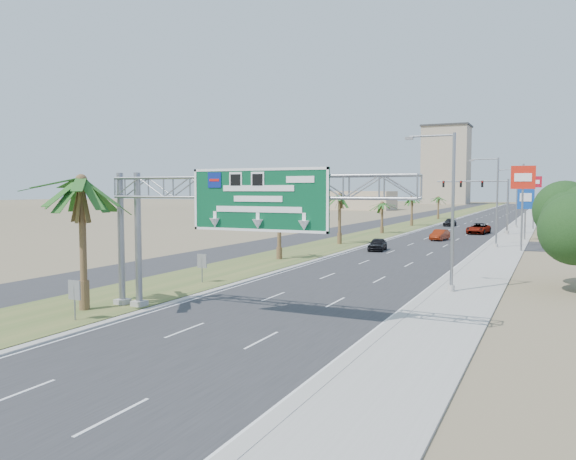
% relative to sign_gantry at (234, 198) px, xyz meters
% --- Properties ---
extents(ground, '(600.00, 600.00, 0.00)m').
position_rel_sign_gantry_xyz_m(ground, '(1.06, -9.93, -6.06)').
color(ground, '#8C7A59').
rests_on(ground, ground).
extents(road, '(12.00, 300.00, 0.02)m').
position_rel_sign_gantry_xyz_m(road, '(1.06, 100.07, -6.05)').
color(road, '#28282B').
rests_on(road, ground).
extents(sidewalk_right, '(4.00, 300.00, 0.10)m').
position_rel_sign_gantry_xyz_m(sidewalk_right, '(9.56, 100.07, -6.01)').
color(sidewalk_right, '#9E9B93').
rests_on(sidewalk_right, ground).
extents(median_grass, '(7.00, 300.00, 0.12)m').
position_rel_sign_gantry_xyz_m(median_grass, '(-8.94, 100.07, -6.00)').
color(median_grass, '#435C28').
rests_on(median_grass, ground).
extents(opposing_road, '(8.00, 300.00, 0.02)m').
position_rel_sign_gantry_xyz_m(opposing_road, '(-15.94, 100.07, -6.05)').
color(opposing_road, '#28282B').
rests_on(opposing_road, ground).
extents(sign_gantry, '(16.75, 1.24, 7.50)m').
position_rel_sign_gantry_xyz_m(sign_gantry, '(0.00, 0.00, 0.00)').
color(sign_gantry, gray).
rests_on(sign_gantry, ground).
extents(palm_near, '(5.70, 5.70, 8.35)m').
position_rel_sign_gantry_xyz_m(palm_near, '(-8.14, -1.93, 0.87)').
color(palm_near, brown).
rests_on(palm_near, ground).
extents(palm_row_b, '(3.99, 3.99, 5.95)m').
position_rel_sign_gantry_xyz_m(palm_row_b, '(-8.44, 22.07, -1.16)').
color(palm_row_b, brown).
rests_on(palm_row_b, ground).
extents(palm_row_c, '(3.99, 3.99, 6.75)m').
position_rel_sign_gantry_xyz_m(palm_row_c, '(-8.44, 38.07, -0.39)').
color(palm_row_c, brown).
rests_on(palm_row_c, ground).
extents(palm_row_d, '(3.99, 3.99, 5.45)m').
position_rel_sign_gantry_xyz_m(palm_row_d, '(-8.44, 56.07, -1.64)').
color(palm_row_d, brown).
rests_on(palm_row_d, ground).
extents(palm_row_e, '(3.99, 3.99, 6.15)m').
position_rel_sign_gantry_xyz_m(palm_row_e, '(-8.44, 75.07, -0.97)').
color(palm_row_e, brown).
rests_on(palm_row_e, ground).
extents(palm_row_f, '(3.99, 3.99, 5.75)m').
position_rel_sign_gantry_xyz_m(palm_row_f, '(-8.44, 100.07, -1.35)').
color(palm_row_f, brown).
rests_on(palm_row_f, ground).
extents(streetlight_near, '(3.27, 0.44, 10.00)m').
position_rel_sign_gantry_xyz_m(streetlight_near, '(8.36, 12.07, -1.36)').
color(streetlight_near, gray).
rests_on(streetlight_near, ground).
extents(streetlight_mid, '(3.27, 0.44, 10.00)m').
position_rel_sign_gantry_xyz_m(streetlight_mid, '(8.36, 42.07, -1.36)').
color(streetlight_mid, gray).
rests_on(streetlight_mid, ground).
extents(streetlight_far, '(3.27, 0.44, 10.00)m').
position_rel_sign_gantry_xyz_m(streetlight_far, '(8.36, 78.07, -1.36)').
color(streetlight_far, gray).
rests_on(streetlight_far, ground).
extents(signal_mast, '(10.28, 0.71, 8.00)m').
position_rel_sign_gantry_xyz_m(signal_mast, '(6.23, 62.05, -1.21)').
color(signal_mast, gray).
rests_on(signal_mast, ground).
extents(median_signback_a, '(0.75, 0.08, 2.08)m').
position_rel_sign_gantry_xyz_m(median_signback_a, '(-6.74, -3.93, -4.61)').
color(median_signback_a, gray).
rests_on(median_signback_a, ground).
extents(median_signback_b, '(0.75, 0.08, 2.08)m').
position_rel_sign_gantry_xyz_m(median_signback_b, '(-7.44, 8.07, -4.61)').
color(median_signback_b, gray).
rests_on(median_signback_b, ground).
extents(tower_distant, '(20.00, 16.00, 35.00)m').
position_rel_sign_gantry_xyz_m(tower_distant, '(-30.94, 240.07, 11.44)').
color(tower_distant, tan).
rests_on(tower_distant, ground).
extents(building_distant_left, '(24.00, 14.00, 6.00)m').
position_rel_sign_gantry_xyz_m(building_distant_left, '(-43.94, 150.07, -3.06)').
color(building_distant_left, '#CDB38A').
rests_on(building_distant_left, ground).
extents(car_left_lane, '(1.97, 4.10, 1.35)m').
position_rel_sign_gantry_xyz_m(car_left_lane, '(-2.56, 33.73, -5.38)').
color(car_left_lane, black).
rests_on(car_left_lane, ground).
extents(car_mid_lane, '(2.01, 4.32, 1.37)m').
position_rel_sign_gantry_xyz_m(car_mid_lane, '(1.17, 49.01, -5.37)').
color(car_mid_lane, maroon).
rests_on(car_mid_lane, ground).
extents(car_right_lane, '(3.23, 5.83, 1.54)m').
position_rel_sign_gantry_xyz_m(car_right_lane, '(4.37, 61.92, -5.29)').
color(car_right_lane, gray).
rests_on(car_right_lane, ground).
extents(car_far, '(1.88, 4.48, 1.29)m').
position_rel_sign_gantry_xyz_m(car_far, '(-2.35, 78.14, -5.41)').
color(car_far, black).
rests_on(car_far, ground).
extents(pole_sign_red_near, '(2.42, 0.53, 9.15)m').
position_rel_sign_gantry_xyz_m(pole_sign_red_near, '(11.27, 39.34, 1.15)').
color(pole_sign_red_near, gray).
rests_on(pole_sign_red_near, ground).
extents(pole_sign_blue, '(2.02, 0.64, 7.21)m').
position_rel_sign_gantry_xyz_m(pole_sign_blue, '(10.97, 53.81, -0.80)').
color(pole_sign_blue, gray).
rests_on(pole_sign_blue, ground).
extents(pole_sign_red_far, '(2.22, 0.53, 8.84)m').
position_rel_sign_gantry_xyz_m(pole_sign_red_far, '(11.28, 75.37, 0.94)').
color(pole_sign_red_far, gray).
rests_on(pole_sign_red_far, ground).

